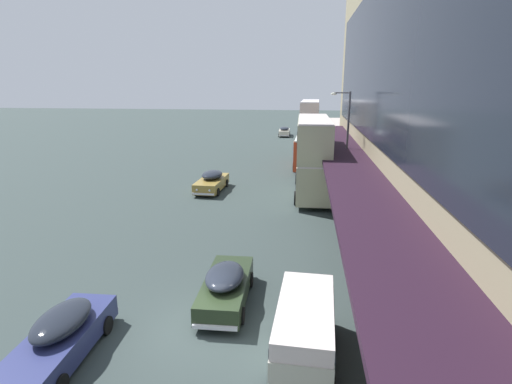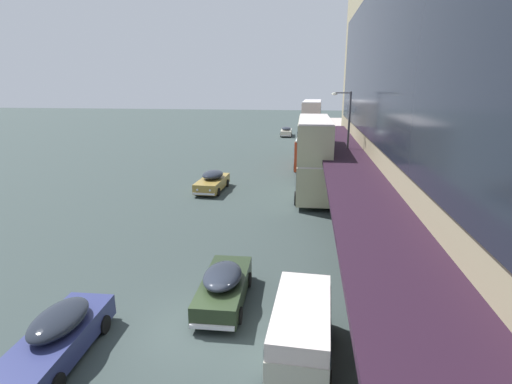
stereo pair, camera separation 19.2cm
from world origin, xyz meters
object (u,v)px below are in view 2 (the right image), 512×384
object	(u,v)px
sedan_trailing_near	(307,129)
sedan_far_back	(58,336)
pedestrian_at_kerb	(394,279)
transit_bus_kerbside_rear	(314,154)
vw_van	(302,327)
transit_bus_kerbside_front	(310,148)
sedan_second_mid	(224,285)
sedan_trailing_mid	(286,131)
sedan_lead_near	(212,181)
street_lamp	(346,136)
transit_bus_kerbside_far	(312,120)

from	to	relation	value
sedan_trailing_near	sedan_far_back	size ratio (longest dim) A/B	0.99
pedestrian_at_kerb	transit_bus_kerbside_rear	bearing A→B (deg)	100.52
sedan_trailing_near	vw_van	xyz separation A→B (m)	(0.13, -59.11, 0.37)
vw_van	transit_bus_kerbside_rear	bearing A→B (deg)	88.54
transit_bus_kerbside_front	pedestrian_at_kerb	size ratio (longest dim) A/B	5.50
sedan_far_back	vw_van	world-z (taller)	vw_van
sedan_second_mid	vw_van	xyz separation A→B (m)	(3.13, -2.90, 0.32)
sedan_trailing_mid	transit_bus_kerbside_rear	bearing A→B (deg)	-83.60
sedan_far_back	sedan_trailing_mid	bearing A→B (deg)	85.77
transit_bus_kerbside_front	sedan_trailing_mid	bearing A→B (deg)	98.86
vw_van	sedan_second_mid	bearing A→B (deg)	137.15
sedan_second_mid	sedan_lead_near	bearing A→B (deg)	104.82
transit_bus_kerbside_front	sedan_lead_near	bearing A→B (deg)	-125.35
transit_bus_kerbside_front	sedan_far_back	distance (m)	33.01
transit_bus_kerbside_rear	vw_van	xyz separation A→B (m)	(-0.50, -19.63, -2.13)
sedan_trailing_mid	street_lamp	xyz separation A→B (m)	(6.45, -35.42, 3.86)
sedan_second_mid	vw_van	world-z (taller)	vw_van
street_lamp	transit_bus_kerbside_rear	bearing A→B (deg)	-170.94
transit_bus_kerbside_far	sedan_lead_near	bearing A→B (deg)	-105.72
transit_bus_kerbside_far	vw_van	size ratio (longest dim) A/B	2.21
sedan_lead_near	sedan_second_mid	xyz separation A→B (m)	(4.49, -16.96, -0.01)
transit_bus_kerbside_front	transit_bus_kerbside_far	bearing A→B (deg)	89.23
sedan_second_mid	pedestrian_at_kerb	world-z (taller)	pedestrian_at_kerb
sedan_trailing_mid	sedan_lead_near	world-z (taller)	sedan_lead_near
sedan_lead_near	sedan_far_back	xyz separation A→B (m)	(-0.08, -20.86, -0.02)
sedan_far_back	sedan_trailing_near	bearing A→B (deg)	82.83
vw_van	pedestrian_at_kerb	bearing A→B (deg)	44.99
sedan_second_mid	transit_bus_kerbside_rear	bearing A→B (deg)	77.77
transit_bus_kerbside_front	transit_bus_kerbside_far	distance (m)	17.85
transit_bus_kerbside_rear	transit_bus_kerbside_far	size ratio (longest dim) A/B	0.93
transit_bus_kerbside_front	sedan_lead_near	distance (m)	13.71
sedan_second_mid	sedan_far_back	distance (m)	6.01
sedan_second_mid	sedan_trailing_near	bearing A→B (deg)	86.95
transit_bus_kerbside_rear	sedan_far_back	bearing A→B (deg)	-111.65
transit_bus_kerbside_rear	sedan_trailing_mid	size ratio (longest dim) A/B	1.91
transit_bus_kerbside_far	sedan_trailing_near	world-z (taller)	transit_bus_kerbside_far
transit_bus_kerbside_far	sedan_lead_near	size ratio (longest dim) A/B	2.05
transit_bus_kerbside_front	sedan_trailing_mid	size ratio (longest dim) A/B	2.06
transit_bus_kerbside_front	pedestrian_at_kerb	bearing A→B (deg)	-83.36
sedan_trailing_mid	sedan_lead_near	distance (m)	35.81
sedan_trailing_near	sedan_trailing_mid	bearing A→B (deg)	-132.74
sedan_far_back	sedan_second_mid	bearing A→B (deg)	40.55
transit_bus_kerbside_far	street_lamp	distance (m)	28.91
vw_van	street_lamp	world-z (taller)	street_lamp
sedan_lead_near	sedan_trailing_near	bearing A→B (deg)	79.20
pedestrian_at_kerb	street_lamp	bearing A→B (deg)	91.97
sedan_lead_near	pedestrian_at_kerb	xyz separation A→B (m)	(11.11, -16.36, 0.39)
transit_bus_kerbside_front	sedan_lead_near	xyz separation A→B (m)	(-7.91, -11.15, -1.11)
transit_bus_kerbside_front	street_lamp	world-z (taller)	street_lamp
transit_bus_kerbside_front	sedan_trailing_near	distance (m)	28.13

